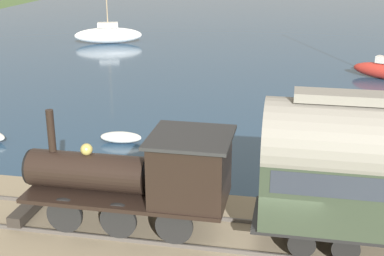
# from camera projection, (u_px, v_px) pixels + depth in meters

# --- Properties ---
(harbor_water) EXTENTS (80.00, 80.00, 0.01)m
(harbor_water) POSITION_uv_depth(u_px,v_px,m) (295.00, 31.00, 55.53)
(harbor_water) COLOR navy
(harbor_water) RESTS_ON ground
(rail_embankment) EXTENTS (5.41, 56.00, 0.68)m
(rail_embankment) POSITION_uv_depth(u_px,v_px,m) (272.00, 249.00, 15.62)
(rail_embankment) COLOR #84755B
(rail_embankment) RESTS_ON ground
(steam_locomotive) EXTENTS (2.36, 6.57, 3.46)m
(steam_locomotive) POSITION_uv_depth(u_px,v_px,m) (147.00, 173.00, 15.62)
(steam_locomotive) COLOR black
(steam_locomotive) RESTS_ON rail_embankment
(sailboat_white) EXTENTS (3.17, 6.18, 7.19)m
(sailboat_white) POSITION_uv_depth(u_px,v_px,m) (108.00, 35.00, 48.33)
(sailboat_white) COLOR white
(sailboat_white) RESTS_ON harbor_water
(rowboat_off_pier) EXTENTS (0.92, 1.97, 0.51)m
(rowboat_off_pier) POSITION_uv_depth(u_px,v_px,m) (121.00, 137.00, 24.58)
(rowboat_off_pier) COLOR silver
(rowboat_off_pier) RESTS_ON harbor_water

